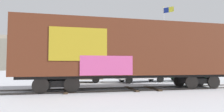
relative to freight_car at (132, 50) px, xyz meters
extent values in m
plane|color=#B2B5BC|center=(0.74, 0.00, -2.58)|extent=(260.00, 260.00, 0.00)
cube|color=#4C4742|center=(0.04, -0.72, -2.54)|extent=(59.93, 3.19, 0.08)
cube|color=#4C4742|center=(-0.03, 0.72, -2.54)|extent=(59.93, 3.19, 0.08)
cube|color=#423323|center=(1.39, 0.07, -2.54)|extent=(0.37, 2.51, 0.07)
cube|color=#423323|center=(-4.19, -0.21, -2.54)|extent=(0.37, 2.51, 0.07)
cube|color=#423323|center=(-0.07, 0.00, -2.54)|extent=(0.37, 2.51, 0.07)
cube|color=#5B2B19|center=(0.01, 0.00, 0.08)|extent=(14.36, 3.63, 3.34)
cube|color=#2D2823|center=(0.01, 0.00, 1.87)|extent=(13.52, 1.10, 0.24)
cube|color=#B2931E|center=(-3.44, -1.64, 0.16)|extent=(3.13, 0.19, 1.84)
cube|color=#CC4C8C|center=(-1.88, -1.57, -1.01)|extent=(3.00, 0.18, 1.10)
cube|color=black|center=(0.01, 0.00, -1.69)|extent=(14.00, 2.31, 0.20)
cube|color=black|center=(-4.73, -0.24, -2.07)|extent=(2.16, 1.41, 0.36)
cylinder|color=black|center=(-5.54, -1.00, -2.12)|extent=(0.92, 0.17, 0.92)
cylinder|color=black|center=(-5.62, 0.43, -2.12)|extent=(0.92, 0.17, 0.92)
cylinder|color=black|center=(-3.84, -0.92, -2.12)|extent=(0.92, 0.17, 0.92)
cylinder|color=black|center=(-3.92, 0.52, -2.12)|extent=(0.92, 0.17, 0.92)
cube|color=black|center=(4.74, 0.25, -2.07)|extent=(2.16, 1.41, 0.36)
cylinder|color=black|center=(3.93, -0.52, -2.12)|extent=(0.92, 0.17, 0.92)
cylinder|color=black|center=(3.85, 0.92, -2.12)|extent=(0.92, 0.17, 0.92)
cylinder|color=black|center=(5.63, -0.43, -2.12)|extent=(0.92, 0.17, 0.92)
cylinder|color=black|center=(5.55, 1.01, -2.12)|extent=(0.92, 0.17, 0.92)
cylinder|color=silver|center=(7.93, 12.06, 2.37)|extent=(0.12, 0.12, 9.90)
sphere|color=#D8CC66|center=(7.93, 12.06, 7.40)|extent=(0.18, 0.18, 0.18)
cube|color=navy|center=(8.48, 11.54, 6.85)|extent=(1.04, 0.99, 0.73)
cube|color=yellow|center=(8.74, 11.30, 6.85)|extent=(0.54, 0.51, 0.73)
cube|color=gray|center=(0.74, 69.45, 2.56)|extent=(122.82, 40.52, 10.28)
cube|color=#8C725B|center=(16.38, 57.30, 9.24)|extent=(7.48, 5.91, 3.07)
cube|color=#9E9384|center=(-31.26, 57.30, 8.78)|extent=(5.40, 5.34, 2.14)
cube|color=brown|center=(-7.08, 57.30, 8.71)|extent=(5.61, 4.26, 2.02)
cube|color=brown|center=(-27.40, 57.30, 9.23)|extent=(6.67, 4.78, 3.05)
cone|color=#193D23|center=(5.17, 57.86, 9.76)|extent=(2.05, 2.05, 4.11)
cone|color=#193D23|center=(24.26, 59.69, 9.76)|extent=(2.06, 2.06, 4.12)
cone|color=#193D23|center=(23.30, 58.75, 9.89)|extent=(2.19, 2.19, 4.38)
cube|color=#9E8966|center=(-3.57, 5.33, -1.94)|extent=(4.24, 1.84, 0.63)
cube|color=#2D333D|center=(-3.65, 5.33, -1.25)|extent=(2.05, 1.63, 0.76)
cylinder|color=black|center=(-2.13, 6.15, -2.26)|extent=(0.64, 0.23, 0.64)
cylinder|color=black|center=(-2.15, 4.46, -2.26)|extent=(0.64, 0.23, 0.64)
cylinder|color=black|center=(-4.99, 6.19, -2.26)|extent=(0.64, 0.23, 0.64)
cylinder|color=black|center=(-5.02, 4.50, -2.26)|extent=(0.64, 0.23, 0.64)
cube|color=silver|center=(2.16, 4.92, -1.89)|extent=(4.96, 2.56, 0.73)
cube|color=#2D333D|center=(2.08, 4.90, -1.23)|extent=(2.48, 1.95, 0.61)
cylinder|color=black|center=(3.60, 6.02, -2.26)|extent=(0.67, 0.33, 0.64)
cylinder|color=black|center=(3.89, 4.38, -2.26)|extent=(0.67, 0.33, 0.64)
cylinder|color=black|center=(0.43, 5.45, -2.26)|extent=(0.67, 0.33, 0.64)
cylinder|color=black|center=(0.73, 3.81, -2.26)|extent=(0.67, 0.33, 0.64)
cube|color=#1E5933|center=(7.59, 5.29, -1.92)|extent=(4.38, 2.50, 0.67)
cube|color=#2D333D|center=(7.42, 5.26, -1.22)|extent=(2.36, 1.96, 0.75)
cylinder|color=black|center=(8.82, 6.38, -2.26)|extent=(0.67, 0.33, 0.64)
cylinder|color=black|center=(9.13, 4.71, -2.26)|extent=(0.67, 0.33, 0.64)
cylinder|color=black|center=(6.06, 5.87, -2.26)|extent=(0.67, 0.33, 0.64)
cylinder|color=black|center=(6.37, 4.21, -2.26)|extent=(0.67, 0.33, 0.64)
camera|label=1|loc=(-3.08, -11.38, -1.02)|focal=28.25mm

